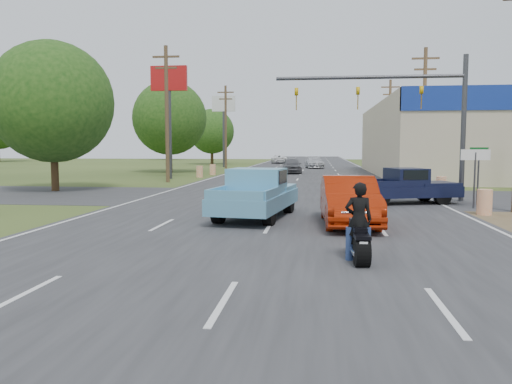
# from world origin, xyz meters

# --- Properties ---
(ground) EXTENTS (200.00, 200.00, 0.00)m
(ground) POSITION_xyz_m (0.00, 0.00, 0.00)
(ground) COLOR #32431B
(ground) RESTS_ON ground
(main_road) EXTENTS (15.00, 180.00, 0.02)m
(main_road) POSITION_xyz_m (0.00, 40.00, 0.01)
(main_road) COLOR #2D2D30
(main_road) RESTS_ON ground
(cross_road) EXTENTS (120.00, 10.00, 0.02)m
(cross_road) POSITION_xyz_m (0.00, 18.00, 0.01)
(cross_road) COLOR #2D2D30
(cross_road) RESTS_ON ground
(utility_pole_2) EXTENTS (2.00, 0.28, 10.00)m
(utility_pole_2) POSITION_xyz_m (9.50, 31.00, 5.32)
(utility_pole_2) COLOR #4C3823
(utility_pole_2) RESTS_ON ground
(utility_pole_3) EXTENTS (2.00, 0.28, 10.00)m
(utility_pole_3) POSITION_xyz_m (9.50, 49.00, 5.32)
(utility_pole_3) COLOR #4C3823
(utility_pole_3) RESTS_ON ground
(utility_pole_5) EXTENTS (2.00, 0.28, 10.00)m
(utility_pole_5) POSITION_xyz_m (-9.50, 28.00, 5.32)
(utility_pole_5) COLOR #4C3823
(utility_pole_5) RESTS_ON ground
(utility_pole_6) EXTENTS (2.00, 0.28, 10.00)m
(utility_pole_6) POSITION_xyz_m (-9.50, 52.00, 5.32)
(utility_pole_6) COLOR #4C3823
(utility_pole_6) RESTS_ON ground
(tree_0) EXTENTS (7.14, 7.14, 8.84)m
(tree_0) POSITION_xyz_m (-14.00, 20.00, 5.26)
(tree_0) COLOR #422D19
(tree_0) RESTS_ON ground
(tree_1) EXTENTS (7.56, 7.56, 9.36)m
(tree_1) POSITION_xyz_m (-13.50, 42.00, 5.57)
(tree_1) COLOR #422D19
(tree_1) RESTS_ON ground
(tree_2) EXTENTS (6.72, 6.72, 8.32)m
(tree_2) POSITION_xyz_m (-14.20, 66.00, 4.95)
(tree_2) COLOR #422D19
(tree_2) RESTS_ON ground
(tree_5) EXTENTS (7.98, 7.98, 9.88)m
(tree_5) POSITION_xyz_m (30.00, 95.00, 5.88)
(tree_5) COLOR #422D19
(tree_5) RESTS_ON ground
(tree_6) EXTENTS (8.82, 8.82, 10.92)m
(tree_6) POSITION_xyz_m (-30.00, 95.00, 6.51)
(tree_6) COLOR #422D19
(tree_6) RESTS_ON ground
(barrel_0) EXTENTS (0.56, 0.56, 1.00)m
(barrel_0) POSITION_xyz_m (8.00, 12.00, 0.50)
(barrel_0) COLOR orange
(barrel_0) RESTS_ON ground
(barrel_1) EXTENTS (0.56, 0.56, 1.00)m
(barrel_1) POSITION_xyz_m (8.40, 20.50, 0.50)
(barrel_1) COLOR orange
(barrel_1) RESTS_ON ground
(barrel_2) EXTENTS (0.56, 0.56, 1.00)m
(barrel_2) POSITION_xyz_m (-8.50, 34.00, 0.50)
(barrel_2) COLOR orange
(barrel_2) RESTS_ON ground
(barrel_3) EXTENTS (0.56, 0.56, 1.00)m
(barrel_3) POSITION_xyz_m (-8.20, 38.00, 0.50)
(barrel_3) COLOR orange
(barrel_3) RESTS_ON ground
(pole_sign_left_near) EXTENTS (3.00, 0.35, 9.20)m
(pole_sign_left_near) POSITION_xyz_m (-10.50, 32.00, 7.17)
(pole_sign_left_near) COLOR #3F3F44
(pole_sign_left_near) RESTS_ON ground
(pole_sign_left_far) EXTENTS (3.00, 0.35, 9.20)m
(pole_sign_left_far) POSITION_xyz_m (-10.50, 56.00, 7.17)
(pole_sign_left_far) COLOR #3F3F44
(pole_sign_left_far) RESTS_ON ground
(lane_sign) EXTENTS (1.20, 0.08, 2.52)m
(lane_sign) POSITION_xyz_m (8.20, 14.00, 1.90)
(lane_sign) COLOR #3F3F44
(lane_sign) RESTS_ON ground
(street_name_sign) EXTENTS (0.80, 0.08, 2.61)m
(street_name_sign) POSITION_xyz_m (8.80, 15.50, 1.61)
(street_name_sign) COLOR #3F3F44
(street_name_sign) RESTS_ON ground
(signal_mast) EXTENTS (9.12, 0.40, 7.00)m
(signal_mast) POSITION_xyz_m (5.82, 17.00, 4.80)
(signal_mast) COLOR #3F3F44
(signal_mast) RESTS_ON ground
(red_convertible) EXTENTS (1.94, 5.02, 1.63)m
(red_convertible) POSITION_xyz_m (2.64, 8.87, 0.81)
(red_convertible) COLOR #971F07
(red_convertible) RESTS_ON ground
(motorcycle) EXTENTS (0.64, 2.09, 1.06)m
(motorcycle) POSITION_xyz_m (2.52, 3.42, 0.47)
(motorcycle) COLOR black
(motorcycle) RESTS_ON ground
(rider) EXTENTS (0.66, 0.45, 1.73)m
(rider) POSITION_xyz_m (2.51, 3.47, 0.87)
(rider) COLOR black
(rider) RESTS_ON ground
(blue_pickup) EXTENTS (2.89, 5.78, 1.84)m
(blue_pickup) POSITION_xyz_m (-0.65, 10.28, 0.93)
(blue_pickup) COLOR black
(blue_pickup) RESTS_ON ground
(navy_pickup) EXTENTS (5.32, 3.35, 1.65)m
(navy_pickup) POSITION_xyz_m (5.67, 15.62, 0.83)
(navy_pickup) COLOR black
(navy_pickup) RESTS_ON ground
(distant_car_grey) EXTENTS (2.21, 4.65, 1.54)m
(distant_car_grey) POSITION_xyz_m (-0.91, 41.39, 0.77)
(distant_car_grey) COLOR #545458
(distant_car_grey) RESTS_ON ground
(distant_car_silver) EXTENTS (2.63, 5.24, 1.46)m
(distant_car_silver) POSITION_xyz_m (1.22, 54.06, 0.73)
(distant_car_silver) COLOR silver
(distant_car_silver) RESTS_ON ground
(distant_car_white) EXTENTS (3.06, 5.21, 1.36)m
(distant_car_white) POSITION_xyz_m (-4.44, 70.98, 0.68)
(distant_car_white) COLOR white
(distant_car_white) RESTS_ON ground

